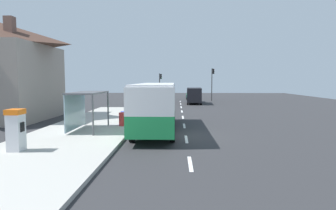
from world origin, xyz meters
The scene contains 20 objects.
ground_plane centered at (0.00, 14.00, -0.02)m, with size 56.00×92.00×0.04m, color #2D2D30.
sidewalk_platform centered at (-6.40, 2.00, 0.09)m, with size 6.20×30.00×0.18m, color #ADAAA3.
lane_stripe_seg_0 centered at (0.25, -6.00, 0.01)m, with size 0.16×2.20×0.01m, color silver.
lane_stripe_seg_1 centered at (0.25, -1.00, 0.01)m, with size 0.16×2.20×0.01m, color silver.
lane_stripe_seg_2 centered at (0.25, 4.00, 0.01)m, with size 0.16×2.20×0.01m, color silver.
lane_stripe_seg_3 centered at (0.25, 9.00, 0.01)m, with size 0.16×2.20×0.01m, color silver.
lane_stripe_seg_4 centered at (0.25, 14.00, 0.01)m, with size 0.16×2.20×0.01m, color silver.
lane_stripe_seg_5 centered at (0.25, 19.00, 0.01)m, with size 0.16×2.20×0.01m, color silver.
lane_stripe_seg_6 centered at (0.25, 24.00, 0.01)m, with size 0.16×2.20×0.01m, color silver.
lane_stripe_seg_7 centered at (0.25, 29.00, 0.01)m, with size 0.16×2.20×0.01m, color silver.
bus centered at (-1.71, 1.92, 1.84)m, with size 2.59×11.02×3.21m.
white_van centered at (2.20, 24.42, 1.34)m, with size 2.24×5.29×2.30m.
sedan_near centered at (2.30, 34.99, 0.79)m, with size 1.92×4.44×1.52m.
sedan_far centered at (2.30, 28.26, 0.79)m, with size 1.92×4.44×1.52m.
ticket_machine centered at (-7.73, -4.74, 1.17)m, with size 0.66×0.76×1.94m.
recycling_bin_red centered at (-4.20, 2.81, 0.66)m, with size 0.52×0.52×0.95m, color red.
recycling_bin_blue centered at (-4.20, 3.51, 0.66)m, with size 0.52×0.52×0.95m, color blue.
traffic_light_near_side centered at (5.50, 30.08, 3.53)m, with size 0.49×0.28×5.34m.
traffic_light_far_side centered at (-3.09, 30.88, 3.03)m, with size 0.49×0.28×4.52m.
bus_shelter centered at (-6.41, 0.98, 2.10)m, with size 1.80×4.00×2.50m.
Camera 1 is at (-0.31, -17.82, 3.46)m, focal length 31.20 mm.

